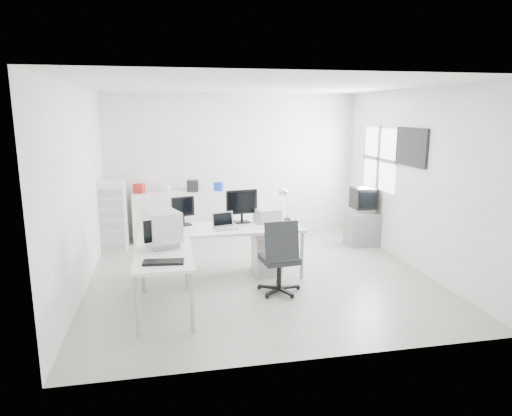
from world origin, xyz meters
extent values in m
cube|color=beige|center=(0.00, 0.00, 0.00)|extent=(5.00, 5.00, 0.01)
cube|color=white|center=(0.00, 0.00, 2.80)|extent=(5.00, 5.00, 0.01)
cube|color=white|center=(0.00, 2.50, 1.40)|extent=(5.00, 0.02, 2.80)
cube|color=white|center=(-2.50, 0.00, 1.40)|extent=(0.02, 5.00, 2.80)
cube|color=white|center=(2.50, 0.00, 1.40)|extent=(0.02, 5.00, 2.80)
cube|color=silver|center=(0.15, 0.12, 0.30)|extent=(0.40, 0.50, 0.60)
cube|color=black|center=(-1.40, 0.17, 0.83)|extent=(0.47, 0.38, 0.16)
cube|color=silver|center=(0.10, -0.08, 0.76)|extent=(0.39, 0.13, 0.02)
sphere|color=silver|center=(0.40, -0.03, 0.78)|extent=(0.05, 0.05, 0.05)
cube|color=#A2A2A2|center=(0.20, 0.29, 0.85)|extent=(0.42, 0.38, 0.21)
cube|color=black|center=(-1.40, -1.43, 0.77)|extent=(0.48, 0.23, 0.03)
cube|color=slate|center=(2.22, 1.21, 0.31)|extent=(0.57, 0.46, 0.62)
cube|color=silver|center=(-1.03, 2.24, 0.47)|extent=(1.88, 0.47, 0.94)
cube|color=#AF1E19|center=(-1.83, 2.24, 1.03)|extent=(0.22, 0.21, 0.18)
cube|color=silver|center=(-1.33, 2.24, 1.01)|extent=(0.18, 0.17, 0.15)
cube|color=black|center=(-0.83, 2.24, 1.05)|extent=(0.23, 0.21, 0.22)
cube|color=#1B3ABD|center=(-0.33, 2.24, 1.02)|extent=(0.20, 0.19, 0.16)
cylinder|color=silver|center=(-2.13, 2.28, 1.05)|extent=(0.07, 0.07, 0.22)
cube|color=silver|center=(-2.28, 1.83, 0.62)|extent=(0.44, 0.52, 1.25)
camera|label=1|loc=(-1.33, -6.48, 2.44)|focal=32.00mm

